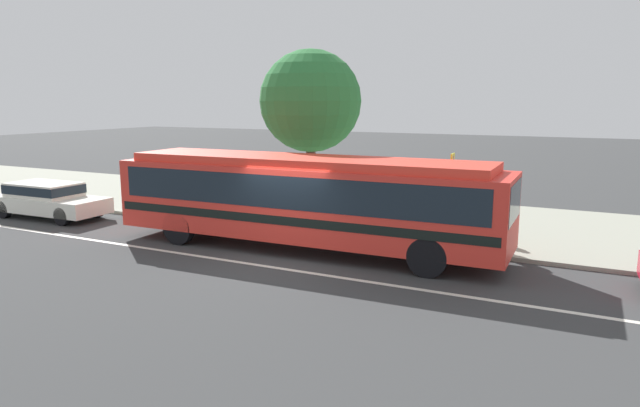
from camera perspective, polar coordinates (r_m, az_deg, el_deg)
ground_plane at (r=15.58m, az=-3.43°, el=-5.61°), size 120.00×120.00×0.00m
sidewalk_slab at (r=21.31m, az=5.41°, el=-1.13°), size 60.00×8.00×0.12m
lane_stripe_center at (r=14.92m, az=-4.98°, el=-6.34°), size 56.00×0.16×0.01m
transit_bus at (r=16.27m, az=-1.53°, el=0.76°), size 11.55×2.74×2.69m
sedan_behind_bus at (r=23.19m, az=-25.61°, el=0.49°), size 4.60×1.86×1.29m
pedestrian_waiting_near_sign at (r=16.78m, az=16.77°, el=-1.10°), size 0.40×0.40×1.64m
pedestrian_walking_along_curb at (r=18.10m, az=15.42°, el=-0.05°), size 0.41×0.41×1.73m
pedestrian_standing_by_tree at (r=21.51m, az=-8.41°, el=1.68°), size 0.47×0.47×1.64m
bus_stop_sign at (r=16.61m, az=13.01°, el=1.58°), size 0.08×0.44×2.67m
street_tree_near_stop at (r=20.13m, az=-0.94°, el=10.17°), size 3.56×3.56×5.90m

